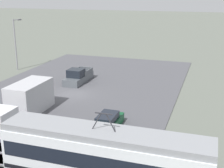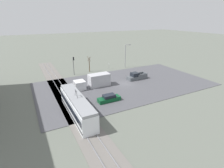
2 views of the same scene
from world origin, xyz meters
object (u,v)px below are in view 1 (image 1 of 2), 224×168
at_px(box_truck, 23,102).
at_px(pickup_truck, 78,77).
at_px(sedan_car_0, 107,123).
at_px(street_lamp_near_crossing, 16,41).
at_px(light_rail_tram, 104,156).

relative_size(box_truck, pickup_truck, 1.58).
relative_size(sedan_car_0, street_lamp_near_crossing, 0.61).
bearing_deg(box_truck, sedan_car_0, 177.14).
distance_m(light_rail_tram, street_lamp_near_crossing, 33.07).
xyz_separation_m(light_rail_tram, sedan_car_0, (2.31, -7.29, -1.12)).
height_order(light_rail_tram, sedan_car_0, light_rail_tram).
bearing_deg(street_lamp_near_crossing, pickup_truck, 162.39).
height_order(box_truck, sedan_car_0, box_truck).
distance_m(light_rail_tram, box_truck, 13.51).
xyz_separation_m(sedan_car_0, street_lamp_near_crossing, (20.47, -16.53, 3.82)).
relative_size(light_rail_tram, street_lamp_near_crossing, 1.73).
bearing_deg(box_truck, pickup_truck, -91.03).
distance_m(sedan_car_0, street_lamp_near_crossing, 26.59).
bearing_deg(box_truck, light_rail_tram, 145.09).
xyz_separation_m(light_rail_tram, pickup_truck, (10.85, -20.04, -0.96)).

